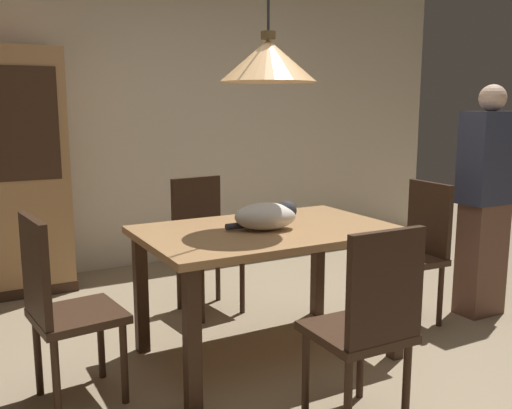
% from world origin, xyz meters
% --- Properties ---
extents(ground, '(10.00, 10.00, 0.00)m').
position_xyz_m(ground, '(0.00, 0.00, 0.00)').
color(ground, '#998466').
extents(back_wall, '(6.40, 0.10, 2.90)m').
position_xyz_m(back_wall, '(0.00, 2.65, 1.45)').
color(back_wall, beige).
rests_on(back_wall, ground).
extents(dining_table, '(1.40, 0.90, 0.75)m').
position_xyz_m(dining_table, '(-0.06, 0.41, 0.65)').
color(dining_table, '#A87A4C').
rests_on(dining_table, ground).
extents(chair_left_side, '(0.44, 0.44, 0.93)m').
position_xyz_m(chair_left_side, '(-1.19, 0.40, 0.51)').
color(chair_left_side, '#382316').
rests_on(chair_left_side, ground).
extents(chair_far_back, '(0.44, 0.44, 0.93)m').
position_xyz_m(chair_far_back, '(-0.07, 1.29, 0.51)').
color(chair_far_back, '#382316').
rests_on(chair_far_back, ground).
extents(chair_near_front, '(0.40, 0.40, 0.93)m').
position_xyz_m(chair_near_front, '(-0.06, -0.47, 0.51)').
color(chair_near_front, '#382316').
rests_on(chair_near_front, ground).
extents(chair_right_side, '(0.42, 0.42, 0.93)m').
position_xyz_m(chair_right_side, '(1.07, 0.41, 0.51)').
color(chair_right_side, '#382316').
rests_on(chair_right_side, ground).
extents(cat_sleeping, '(0.40, 0.31, 0.16)m').
position_xyz_m(cat_sleeping, '(-0.08, 0.38, 0.83)').
color(cat_sleeping, silver).
rests_on(cat_sleeping, dining_table).
extents(pendant_lamp, '(0.52, 0.52, 1.30)m').
position_xyz_m(pendant_lamp, '(-0.06, 0.41, 1.66)').
color(pendant_lamp, '#E0A86B').
extents(person_standing, '(0.36, 0.22, 1.56)m').
position_xyz_m(person_standing, '(1.56, 0.29, 0.78)').
color(person_standing, brown).
rests_on(person_standing, ground).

